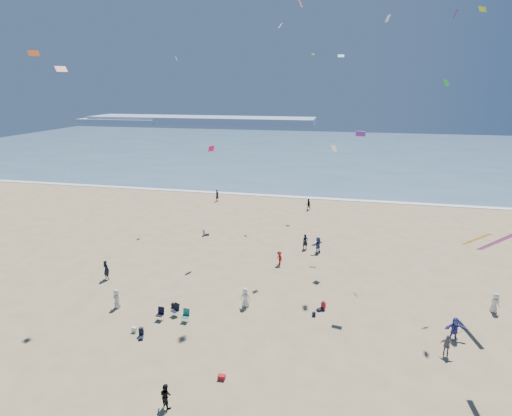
# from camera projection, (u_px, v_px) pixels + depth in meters

# --- Properties ---
(ground) EXTENTS (220.00, 220.00, 0.00)m
(ground) POSITION_uv_depth(u_px,v_px,m) (193.00, 399.00, 23.08)
(ground) COLOR tan
(ground) RESTS_ON ground
(ocean) EXTENTS (220.00, 100.00, 0.06)m
(ocean) POSITION_uv_depth(u_px,v_px,m) (314.00, 151.00, 111.91)
(ocean) COLOR #476B84
(ocean) RESTS_ON ground
(surf_line) EXTENTS (220.00, 1.20, 0.08)m
(surf_line) POSITION_uv_depth(u_px,v_px,m) (291.00, 197.00, 65.15)
(surf_line) COLOR white
(surf_line) RESTS_ON ground
(headland_far) EXTENTS (110.00, 20.00, 3.20)m
(headland_far) POSITION_uv_depth(u_px,v_px,m) (201.00, 120.00, 193.57)
(headland_far) COLOR #7A8EA8
(headland_far) RESTS_ON ground
(headland_near) EXTENTS (40.00, 14.00, 2.00)m
(headland_near) POSITION_uv_depth(u_px,v_px,m) (121.00, 121.00, 197.05)
(headland_near) COLOR #7A8EA8
(headland_near) RESTS_ON ground
(standing_flyers) EXTENTS (34.33, 49.74, 1.91)m
(standing_flyers) POSITION_uv_depth(u_px,v_px,m) (295.00, 282.00, 35.15)
(standing_flyers) COLOR black
(standing_flyers) RESTS_ON ground
(seated_group) EXTENTS (15.99, 30.40, 0.84)m
(seated_group) POSITION_uv_depth(u_px,v_px,m) (226.00, 327.00, 29.31)
(seated_group) COLOR white
(seated_group) RESTS_ON ground
(chair_cluster) EXTENTS (2.65, 1.53, 1.00)m
(chair_cluster) POSITION_uv_depth(u_px,v_px,m) (173.00, 313.00, 30.86)
(chair_cluster) COLOR black
(chair_cluster) RESTS_ON ground
(white_tote) EXTENTS (0.35, 0.20, 0.40)m
(white_tote) POSITION_uv_depth(u_px,v_px,m) (134.00, 330.00, 29.31)
(white_tote) COLOR silver
(white_tote) RESTS_ON ground
(black_backpack) EXTENTS (0.30, 0.22, 0.38)m
(black_backpack) POSITION_uv_depth(u_px,v_px,m) (173.00, 305.00, 32.59)
(black_backpack) COLOR black
(black_backpack) RESTS_ON ground
(cooler) EXTENTS (0.45, 0.30, 0.30)m
(cooler) POSITION_uv_depth(u_px,v_px,m) (222.00, 377.00, 24.60)
(cooler) COLOR #A6171E
(cooler) RESTS_ON ground
(navy_bag) EXTENTS (0.28, 0.18, 0.34)m
(navy_bag) POSITION_uv_depth(u_px,v_px,m) (314.00, 314.00, 31.37)
(navy_bag) COLOR black
(navy_bag) RESTS_ON ground
(kites_aloft) EXTENTS (37.56, 47.79, 28.87)m
(kites_aloft) POSITION_uv_depth(u_px,v_px,m) (374.00, 121.00, 28.68)
(kites_aloft) COLOR #521991
(kites_aloft) RESTS_ON ground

